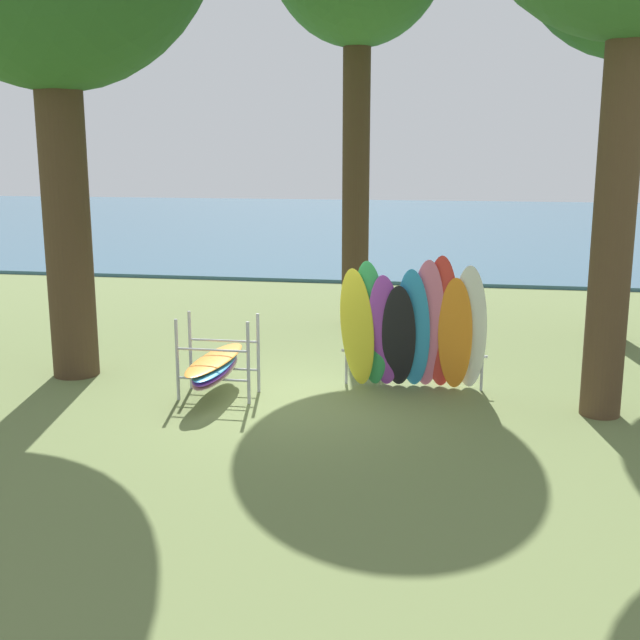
# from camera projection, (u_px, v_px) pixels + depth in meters

# --- Properties ---
(ground_plane) EXTENTS (80.00, 80.00, 0.00)m
(ground_plane) POSITION_uv_depth(u_px,v_px,m) (303.00, 399.00, 12.09)
(ground_plane) COLOR olive
(lake_water) EXTENTS (80.00, 36.00, 0.10)m
(lake_water) POSITION_uv_depth(u_px,v_px,m) (413.00, 224.00, 39.66)
(lake_water) COLOR #38607A
(lake_water) RESTS_ON ground
(leaning_board_pile) EXTENTS (2.31, 0.98, 2.22)m
(leaning_board_pile) POSITION_uv_depth(u_px,v_px,m) (413.00, 330.00, 12.20)
(leaning_board_pile) COLOR yellow
(leaning_board_pile) RESTS_ON ground
(board_storage_rack) EXTENTS (1.15, 2.13, 1.25)m
(board_storage_rack) POSITION_uv_depth(u_px,v_px,m) (216.00, 364.00, 12.18)
(board_storage_rack) COLOR #9EA0A5
(board_storage_rack) RESTS_ON ground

